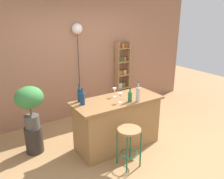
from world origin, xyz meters
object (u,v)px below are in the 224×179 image
at_px(bottle_spirits_clear, 80,95).
at_px(bottle_sauce_amber, 130,97).
at_px(bar_stool, 129,138).
at_px(pendant_globe_light, 77,30).
at_px(plant_stool, 34,139).
at_px(bottle_vinegar, 138,94).
at_px(wine_glass_center, 120,96).
at_px(spice_shelf, 122,75).
at_px(bottle_wine_red, 82,98).
at_px(wine_glass_left, 115,90).
at_px(potted_plant, 30,101).

relative_size(bottle_spirits_clear, bottle_sauce_amber, 1.28).
relative_size(bar_stool, pendant_globe_light, 0.31).
xyz_separation_m(plant_stool, pendant_globe_light, (1.33, 0.93, 1.74)).
bearing_deg(bottle_vinegar, wine_glass_center, 154.28).
bearing_deg(pendant_globe_light, plant_stool, -145.05).
height_order(spice_shelf, wine_glass_center, spice_shelf).
distance_m(spice_shelf, bottle_wine_red, 2.25).
bearing_deg(bottle_wine_red, pendant_globe_light, 66.77).
bearing_deg(wine_glass_left, spice_shelf, 50.10).
distance_m(plant_stool, potted_plant, 0.72).
xyz_separation_m(potted_plant, pendant_globe_light, (1.33, 0.93, 1.03)).
height_order(potted_plant, wine_glass_center, potted_plant).
distance_m(bottle_wine_red, wine_glass_left, 0.65).
bearing_deg(bottle_spirits_clear, plant_stool, 155.33).
height_order(bar_stool, bottle_wine_red, bottle_wine_red).
height_order(wine_glass_center, pendant_globe_light, pendant_globe_light).
distance_m(bar_stool, bottle_spirits_clear, 1.09).
relative_size(potted_plant, bottle_sauce_amber, 2.95).
distance_m(plant_stool, wine_glass_center, 1.69).
height_order(bottle_spirits_clear, bottle_sauce_amber, bottle_spirits_clear).
bearing_deg(spice_shelf, pendant_globe_light, 177.57).
relative_size(spice_shelf, bottle_vinegar, 4.79).
bearing_deg(spice_shelf, bar_stool, -122.72).
bearing_deg(spice_shelf, bottle_spirits_clear, -144.98).
xyz_separation_m(bottle_vinegar, wine_glass_left, (-0.20, 0.41, -0.02)).
height_order(bottle_spirits_clear, wine_glass_center, bottle_spirits_clear).
bearing_deg(bar_stool, spice_shelf, 57.28).
height_order(wine_glass_left, pendant_globe_light, pendant_globe_light).
height_order(spice_shelf, plant_stool, spice_shelf).
distance_m(bottle_sauce_amber, wine_glass_left, 0.36).
xyz_separation_m(plant_stool, bottle_sauce_amber, (1.45, -0.81, 0.76)).
distance_m(bottle_spirits_clear, wine_glass_left, 0.64).
height_order(spice_shelf, potted_plant, spice_shelf).
bearing_deg(spice_shelf, bottle_sauce_amber, -121.66).
bearing_deg(bottle_vinegar, bottle_sauce_amber, 150.86).
xyz_separation_m(bottle_wine_red, pendant_globe_light, (0.61, 1.42, 0.97)).
xyz_separation_m(bar_stool, spice_shelf, (1.34, 2.08, 0.35)).
bearing_deg(bottle_sauce_amber, plant_stool, 150.80).
distance_m(bar_stool, pendant_globe_light, 2.61).
bearing_deg(spice_shelf, bottle_vinegar, -117.78).
bearing_deg(bottle_sauce_amber, wine_glass_left, 102.95).
height_order(bar_stool, spice_shelf, spice_shelf).
relative_size(bottle_vinegar, wine_glass_center, 2.13).
height_order(bar_stool, wine_glass_center, wine_glass_center).
bearing_deg(bottle_spirits_clear, bottle_wine_red, -97.97).
distance_m(bar_stool, spice_shelf, 2.50).
distance_m(bottle_wine_red, wine_glass_center, 0.63).
bearing_deg(spice_shelf, wine_glass_left, -129.90).
distance_m(bottle_sauce_amber, pendant_globe_light, 2.00).
xyz_separation_m(bottle_wine_red, wine_glass_left, (0.65, 0.03, 0.01)).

